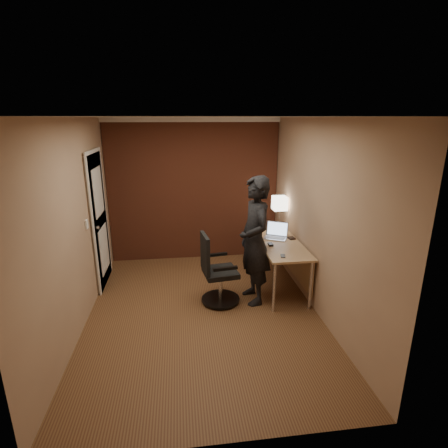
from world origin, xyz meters
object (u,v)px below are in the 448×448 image
(desk, at_px, (284,250))
(person, at_px, (255,241))
(office_chair, at_px, (216,274))
(laptop, at_px, (276,233))
(desk_lamp, at_px, (280,204))
(phone, at_px, (283,256))
(wallet, at_px, (291,238))
(mouse, at_px, (271,245))

(desk, distance_m, person, 0.69)
(desk, xyz_separation_m, office_chair, (-1.06, -0.35, -0.16))
(laptop, xyz_separation_m, office_chair, (-0.99, -0.55, -0.36))
(person, bearing_deg, desk_lamp, 140.29)
(desk, height_order, phone, phone)
(desk, xyz_separation_m, person, (-0.52, -0.34, 0.29))
(desk, relative_size, laptop, 3.64)
(desk_lamp, distance_m, wallet, 0.69)
(desk, height_order, wallet, wallet)
(desk, distance_m, office_chair, 1.13)
(mouse, relative_size, wallet, 0.91)
(mouse, distance_m, office_chair, 0.90)
(phone, distance_m, person, 0.43)
(laptop, distance_m, person, 0.72)
(wallet, bearing_deg, person, -146.07)
(wallet, bearing_deg, mouse, -147.98)
(desk, bearing_deg, person, -146.76)
(laptop, distance_m, wallet, 0.24)
(desk_lamp, distance_m, mouse, 0.96)
(phone, bearing_deg, person, 162.77)
(desk, xyz_separation_m, desk_lamp, (0.10, 0.66, 0.55))
(mouse, relative_size, person, 0.06)
(desk, relative_size, person, 0.84)
(desk, xyz_separation_m, laptop, (-0.07, 0.20, 0.19))
(laptop, height_order, mouse, laptop)
(desk_lamp, xyz_separation_m, phone, (-0.28, -1.21, -0.41))
(laptop, relative_size, phone, 3.58)
(phone, bearing_deg, wallet, 77.07)
(office_chair, bearing_deg, wallet, 20.93)
(phone, height_order, person, person)
(office_chair, distance_m, person, 0.70)
(laptop, height_order, phone, laptop)
(person, bearing_deg, mouse, 118.65)
(wallet, height_order, office_chair, office_chair)
(desk, relative_size, phone, 13.04)
(desk, bearing_deg, desk_lamp, 81.06)
(mouse, bearing_deg, office_chair, -166.73)
(mouse, height_order, wallet, mouse)
(desk_lamp, relative_size, wallet, 4.86)
(desk, distance_m, phone, 0.59)
(desk_lamp, relative_size, laptop, 1.30)
(desk_lamp, xyz_separation_m, mouse, (-0.35, -0.80, -0.40))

